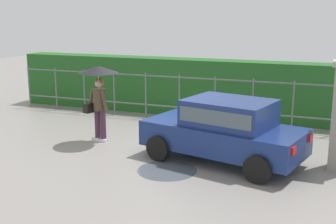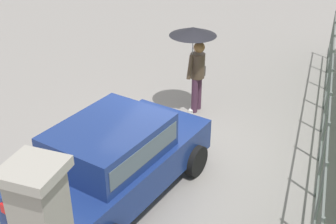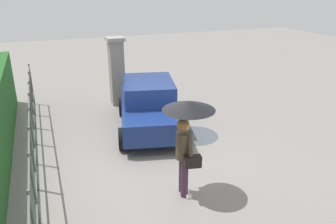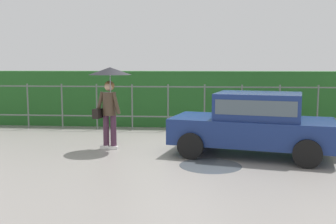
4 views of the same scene
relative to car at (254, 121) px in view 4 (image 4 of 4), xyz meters
name	(u,v)px [view 4 (image 4 of 4)]	position (x,y,z in m)	size (l,w,h in m)	color
ground_plane	(179,149)	(-1.80, 0.56, -0.80)	(40.00, 40.00, 0.00)	gray
car	(254,121)	(0.00, 0.00, 0.00)	(3.98, 2.53, 1.48)	navy
pedestrian	(109,88)	(-3.53, 0.34, 0.75)	(1.06, 1.06, 2.07)	#47283D
fence_section	(168,105)	(-2.32, 3.29, 0.02)	(11.77, 0.05, 1.50)	#59605B
hedge_row	(171,99)	(-2.32, 4.34, 0.15)	(12.72, 0.90, 1.90)	#235B23
puddle_near	(210,165)	(-1.03, -1.08, -0.80)	(1.33, 1.33, 0.00)	#4C545B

